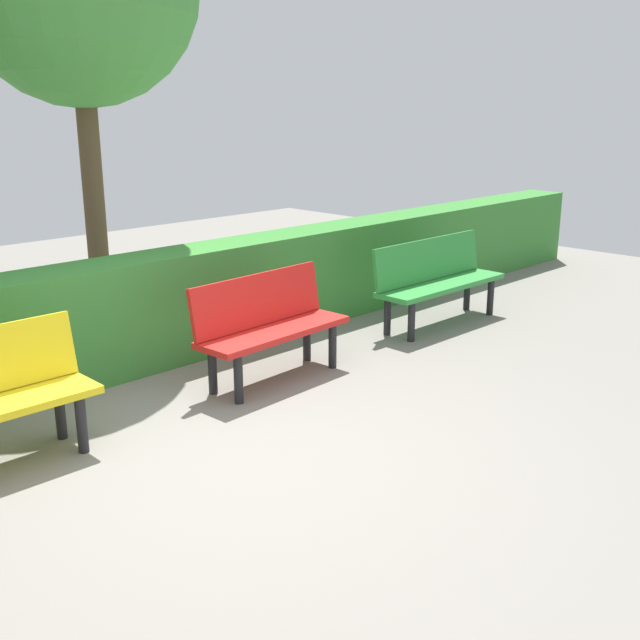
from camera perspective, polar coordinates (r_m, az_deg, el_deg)
ground_plane at (r=5.11m, az=-7.14°, el=-9.72°), size 16.58×16.58×0.00m
bench_green at (r=7.85m, az=8.72°, el=3.19°), size 1.64×0.47×0.86m
bench_red at (r=6.20m, az=-3.89°, el=-0.19°), size 1.40×0.52×0.86m
hedge_row at (r=6.92m, az=-9.71°, el=1.34°), size 12.58×0.51×0.96m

